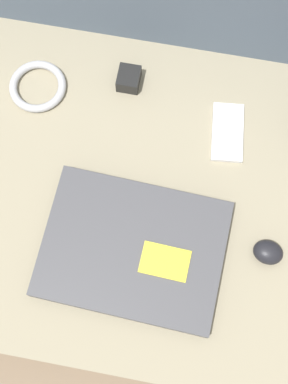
{
  "coord_description": "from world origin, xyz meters",
  "views": [
    {
      "loc": [
        0.05,
        -0.3,
        1.16
      ],
      "look_at": [
        0.0,
        0.0,
        0.16
      ],
      "focal_mm": 50.0,
      "sensor_mm": 36.0,
      "label": 1
    }
  ],
  "objects_px": {
    "phone_black": "(228,132)",
    "computer_mouse": "(268,252)",
    "charger_brick": "(129,79)",
    "laptop": "(136,250)"
  },
  "relations": [
    {
      "from": "computer_mouse",
      "to": "phone_black",
      "type": "bearing_deg",
      "value": 122.5
    },
    {
      "from": "laptop",
      "to": "phone_black",
      "type": "bearing_deg",
      "value": 65.59
    },
    {
      "from": "laptop",
      "to": "phone_black",
      "type": "distance_m",
      "value": 0.31
    },
    {
      "from": "phone_black",
      "to": "charger_brick",
      "type": "relative_size",
      "value": 2.56
    },
    {
      "from": "laptop",
      "to": "computer_mouse",
      "type": "bearing_deg",
      "value": 11.71
    },
    {
      "from": "computer_mouse",
      "to": "phone_black",
      "type": "height_order",
      "value": "computer_mouse"
    },
    {
      "from": "laptop",
      "to": "phone_black",
      "type": "relative_size",
      "value": 2.64
    },
    {
      "from": "phone_black",
      "to": "laptop",
      "type": "bearing_deg",
      "value": -122.81
    },
    {
      "from": "phone_black",
      "to": "computer_mouse",
      "type": "bearing_deg",
      "value": -71.23
    },
    {
      "from": "laptop",
      "to": "computer_mouse",
      "type": "relative_size",
      "value": 5.54
    }
  ]
}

